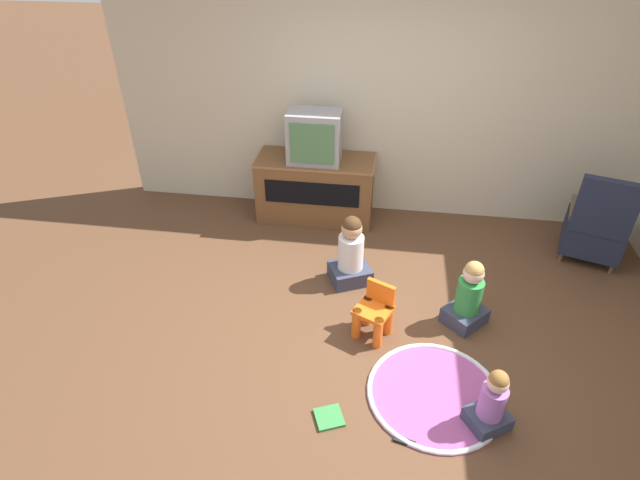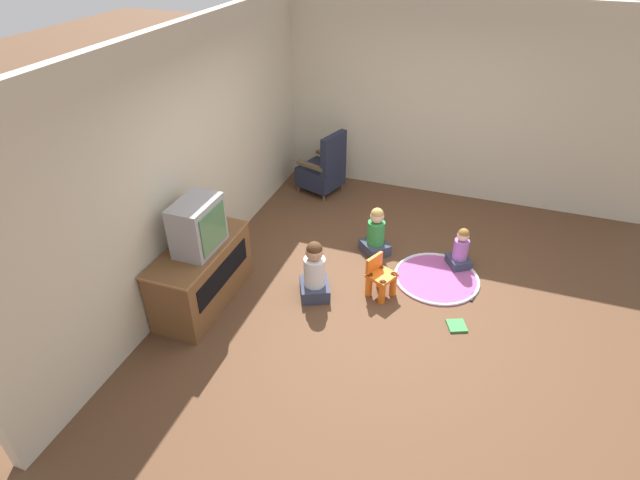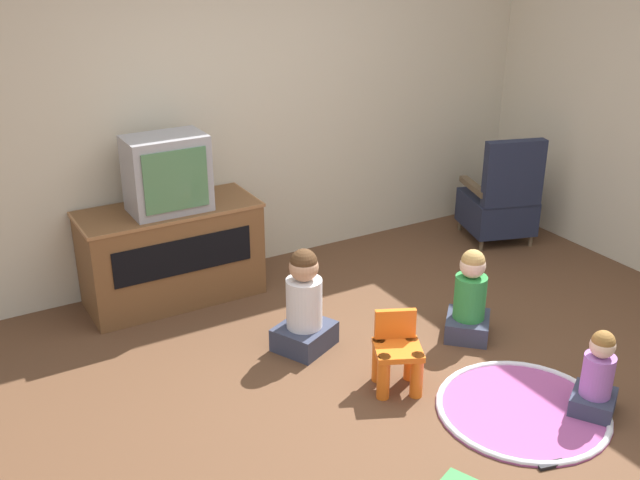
{
  "view_description": "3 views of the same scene",
  "coord_description": "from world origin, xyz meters",
  "px_view_note": "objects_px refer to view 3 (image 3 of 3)",
  "views": [
    {
      "loc": [
        -0.0,
        -3.03,
        3.03
      ],
      "look_at": [
        -0.51,
        0.44,
        0.63
      ],
      "focal_mm": 28.0,
      "sensor_mm": 36.0,
      "label": 1
    },
    {
      "loc": [
        -4.32,
        -0.78,
        3.65
      ],
      "look_at": [
        -0.17,
        0.69,
        0.69
      ],
      "focal_mm": 28.0,
      "sensor_mm": 36.0,
      "label": 2
    },
    {
      "loc": [
        -2.33,
        -3.05,
        2.62
      ],
      "look_at": [
        -0.13,
        0.74,
        0.74
      ],
      "focal_mm": 42.0,
      "sensor_mm": 36.0,
      "label": 3
    }
  ],
  "objects_px": {
    "black_armchair": "(500,202)",
    "child_watching_right": "(304,306)",
    "television": "(167,174)",
    "tv_cabinet": "(172,252)",
    "child_watching_center": "(470,300)",
    "child_watching_left": "(597,378)",
    "yellow_kid_chair": "(397,357)",
    "remote_control": "(551,465)"
  },
  "relations": [
    {
      "from": "remote_control",
      "to": "child_watching_right",
      "type": "bearing_deg",
      "value": -58.47
    },
    {
      "from": "tv_cabinet",
      "to": "child_watching_center",
      "type": "relative_size",
      "value": 2.02
    },
    {
      "from": "black_armchair",
      "to": "child_watching_center",
      "type": "distance_m",
      "value": 1.75
    },
    {
      "from": "television",
      "to": "black_armchair",
      "type": "distance_m",
      "value": 2.94
    },
    {
      "from": "yellow_kid_chair",
      "to": "remote_control",
      "type": "height_order",
      "value": "yellow_kid_chair"
    },
    {
      "from": "child_watching_right",
      "to": "tv_cabinet",
      "type": "bearing_deg",
      "value": 89.07
    },
    {
      "from": "tv_cabinet",
      "to": "child_watching_right",
      "type": "xyz_separation_m",
      "value": [
        0.5,
        -1.11,
        -0.07
      ]
    },
    {
      "from": "child_watching_center",
      "to": "child_watching_right",
      "type": "xyz_separation_m",
      "value": [
        -1.03,
        0.43,
        0.03
      ]
    },
    {
      "from": "child_watching_left",
      "to": "yellow_kid_chair",
      "type": "bearing_deg",
      "value": 104.65
    },
    {
      "from": "television",
      "to": "child_watching_center",
      "type": "xyz_separation_m",
      "value": [
        1.53,
        -1.49,
        -0.72
      ]
    },
    {
      "from": "child_watching_right",
      "to": "child_watching_left",
      "type": "bearing_deg",
      "value": -78.43
    },
    {
      "from": "television",
      "to": "child_watching_left",
      "type": "xyz_separation_m",
      "value": [
        1.59,
        -2.51,
        -0.76
      ]
    },
    {
      "from": "television",
      "to": "remote_control",
      "type": "relative_size",
      "value": 3.53
    },
    {
      "from": "black_armchair",
      "to": "child_watching_center",
      "type": "relative_size",
      "value": 1.5
    },
    {
      "from": "black_armchair",
      "to": "remote_control",
      "type": "xyz_separation_m",
      "value": [
        -1.82,
        -2.4,
        -0.35
      ]
    },
    {
      "from": "remote_control",
      "to": "child_watching_left",
      "type": "bearing_deg",
      "value": -144.12
    },
    {
      "from": "black_armchair",
      "to": "remote_control",
      "type": "bearing_deg",
      "value": 70.59
    },
    {
      "from": "remote_control",
      "to": "black_armchair",
      "type": "bearing_deg",
      "value": -113.19
    },
    {
      "from": "yellow_kid_chair",
      "to": "remote_control",
      "type": "relative_size",
      "value": 3.03
    },
    {
      "from": "black_armchair",
      "to": "child_watching_right",
      "type": "xyz_separation_m",
      "value": [
        -2.35,
        -0.72,
        -0.05
      ]
    },
    {
      "from": "child_watching_left",
      "to": "child_watching_right",
      "type": "xyz_separation_m",
      "value": [
        -1.09,
        1.46,
        0.08
      ]
    },
    {
      "from": "remote_control",
      "to": "television",
      "type": "bearing_deg",
      "value": -55.37
    },
    {
      "from": "television",
      "to": "yellow_kid_chair",
      "type": "xyz_separation_m",
      "value": [
        0.76,
        -1.74,
        -0.79
      ]
    },
    {
      "from": "child_watching_right",
      "to": "child_watching_center",
      "type": "bearing_deg",
      "value": -47.93
    },
    {
      "from": "television",
      "to": "child_watching_left",
      "type": "height_order",
      "value": "television"
    },
    {
      "from": "black_armchair",
      "to": "child_watching_left",
      "type": "bearing_deg",
      "value": 77.67
    },
    {
      "from": "television",
      "to": "black_armchair",
      "type": "xyz_separation_m",
      "value": [
        2.85,
        -0.34,
        -0.64
      ]
    },
    {
      "from": "television",
      "to": "child_watching_center",
      "type": "relative_size",
      "value": 0.86
    },
    {
      "from": "remote_control",
      "to": "tv_cabinet",
      "type": "bearing_deg",
      "value": -55.72
    },
    {
      "from": "child_watching_center",
      "to": "tv_cabinet",
      "type": "bearing_deg",
      "value": 89.13
    },
    {
      "from": "child_watching_left",
      "to": "remote_control",
      "type": "xyz_separation_m",
      "value": [
        -0.56,
        -0.23,
        -0.22
      ]
    },
    {
      "from": "black_armchair",
      "to": "child_watching_right",
      "type": "bearing_deg",
      "value": 34.67
    },
    {
      "from": "yellow_kid_chair",
      "to": "child_watching_center",
      "type": "xyz_separation_m",
      "value": [
        0.77,
        0.25,
        0.07
      ]
    },
    {
      "from": "tv_cabinet",
      "to": "child_watching_center",
      "type": "height_order",
      "value": "tv_cabinet"
    },
    {
      "from": "television",
      "to": "child_watching_center",
      "type": "bearing_deg",
      "value": -44.11
    },
    {
      "from": "tv_cabinet",
      "to": "black_armchair",
      "type": "bearing_deg",
      "value": -7.75
    },
    {
      "from": "yellow_kid_chair",
      "to": "child_watching_left",
      "type": "height_order",
      "value": "child_watching_left"
    },
    {
      "from": "tv_cabinet",
      "to": "black_armchair",
      "type": "relative_size",
      "value": 1.34
    },
    {
      "from": "black_armchair",
      "to": "television",
      "type": "bearing_deg",
      "value": 10.97
    },
    {
      "from": "tv_cabinet",
      "to": "yellow_kid_chair",
      "type": "relative_size",
      "value": 2.73
    },
    {
      "from": "tv_cabinet",
      "to": "television",
      "type": "height_order",
      "value": "television"
    },
    {
      "from": "child_watching_right",
      "to": "remote_control",
      "type": "distance_m",
      "value": 1.79
    }
  ]
}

